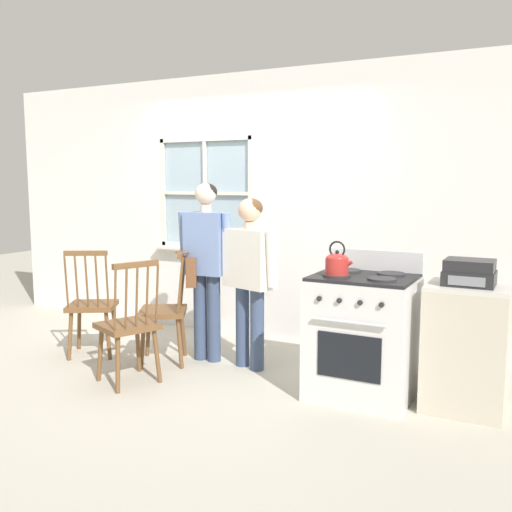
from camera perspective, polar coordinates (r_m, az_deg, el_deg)
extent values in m
plane|color=#B2AD9E|center=(4.95, -8.17, -11.63)|extent=(16.00, 16.00, 0.00)
cube|color=white|center=(7.14, -16.04, 5.10)|extent=(2.09, 0.06, 2.70)
cube|color=white|center=(5.32, 15.12, 4.40)|extent=(3.18, 0.06, 2.70)
cube|color=white|center=(6.25, -4.91, -3.25)|extent=(1.13, 0.06, 0.90)
cube|color=white|center=(6.19, -5.12, 14.64)|extent=(1.13, 0.06, 0.63)
cube|color=silver|center=(6.12, -5.35, 0.63)|extent=(1.19, 0.10, 0.03)
cube|color=#9EB7C6|center=(6.15, -4.97, 6.28)|extent=(1.07, 0.01, 1.11)
cube|color=silver|center=(6.13, -5.12, 6.28)|extent=(0.04, 0.02, 1.17)
cube|color=silver|center=(6.13, -5.12, 6.28)|extent=(1.13, 0.02, 0.04)
cube|color=silver|center=(6.44, -9.26, 6.27)|extent=(0.04, 0.03, 1.17)
cube|color=silver|center=(5.85, -0.57, 6.25)|extent=(0.04, 0.03, 1.17)
cube|color=silver|center=(6.14, -5.18, 11.56)|extent=(1.13, 0.03, 0.04)
cube|color=silver|center=(6.16, -5.06, 1.02)|extent=(1.13, 0.03, 0.04)
cube|color=brown|center=(5.16, -9.29, -5.50)|extent=(0.56, 0.56, 0.04)
cylinder|color=brown|center=(5.40, -10.73, -7.59)|extent=(0.09, 0.06, 0.44)
cylinder|color=brown|center=(5.08, -11.27, -8.59)|extent=(0.06, 0.09, 0.44)
cylinder|color=brown|center=(5.36, -7.31, -7.62)|extent=(0.06, 0.09, 0.44)
cylinder|color=brown|center=(5.04, -7.63, -8.63)|extent=(0.09, 0.06, 0.44)
cylinder|color=brown|center=(5.27, -7.29, -2.41)|extent=(0.07, 0.05, 0.50)
cylinder|color=brown|center=(5.18, -7.37, -2.58)|extent=(0.07, 0.05, 0.50)
cylinder|color=brown|center=(5.09, -7.45, -2.76)|extent=(0.07, 0.05, 0.50)
cylinder|color=brown|center=(5.00, -7.54, -2.95)|extent=(0.07, 0.05, 0.50)
cylinder|color=brown|center=(4.91, -7.62, -3.14)|extent=(0.07, 0.05, 0.50)
cube|color=brown|center=(5.05, -7.50, 0.20)|extent=(0.22, 0.35, 0.04)
cube|color=brown|center=(5.53, -16.06, -4.81)|extent=(0.56, 0.56, 0.04)
cylinder|color=brown|center=(5.70, -13.93, -6.87)|extent=(0.06, 0.09, 0.44)
cylinder|color=brown|center=(5.78, -17.26, -6.80)|extent=(0.09, 0.06, 0.44)
cylinder|color=brown|center=(5.40, -14.58, -7.70)|extent=(0.09, 0.06, 0.44)
cylinder|color=brown|center=(5.48, -18.09, -7.61)|extent=(0.06, 0.09, 0.44)
cylinder|color=brown|center=(5.28, -14.67, -2.57)|extent=(0.05, 0.07, 0.50)
cylinder|color=brown|center=(5.30, -15.63, -2.57)|extent=(0.05, 0.07, 0.50)
cylinder|color=brown|center=(5.32, -16.57, -2.56)|extent=(0.05, 0.07, 0.50)
cylinder|color=brown|center=(5.34, -17.51, -2.56)|extent=(0.05, 0.07, 0.50)
cylinder|color=brown|center=(5.37, -18.44, -2.55)|extent=(0.05, 0.07, 0.50)
cube|color=brown|center=(5.28, -16.68, 0.27)|extent=(0.35, 0.23, 0.04)
cube|color=brown|center=(4.71, -12.72, -6.83)|extent=(0.53, 0.54, 0.04)
cylinder|color=brown|center=(4.99, -11.71, -8.89)|extent=(0.06, 0.09, 0.44)
cylinder|color=brown|center=(4.85, -15.32, -9.49)|extent=(0.09, 0.06, 0.44)
cylinder|color=brown|center=(4.72, -9.88, -9.80)|extent=(0.09, 0.06, 0.44)
cylinder|color=brown|center=(4.57, -13.65, -10.48)|extent=(0.06, 0.09, 0.44)
cylinder|color=brown|center=(4.59, -9.85, -3.93)|extent=(0.07, 0.04, 0.50)
cylinder|color=brown|center=(4.55, -10.83, -4.06)|extent=(0.07, 0.04, 0.50)
cylinder|color=brown|center=(4.51, -11.84, -4.20)|extent=(0.07, 0.04, 0.50)
cylinder|color=brown|center=(4.47, -12.87, -4.33)|extent=(0.07, 0.04, 0.50)
cylinder|color=brown|center=(4.43, -13.91, -4.46)|extent=(0.07, 0.04, 0.50)
cube|color=brown|center=(4.46, -11.93, -0.86)|extent=(0.19, 0.36, 0.04)
cylinder|color=#384766|center=(5.22, -5.58, -6.05)|extent=(0.12, 0.12, 0.79)
cylinder|color=#384766|center=(5.15, -4.24, -6.22)|extent=(0.12, 0.12, 0.79)
cube|color=#6B84B7|center=(5.07, -5.00, 1.27)|extent=(0.37, 0.23, 0.55)
cylinder|color=#6B84B7|center=(5.16, -7.22, 1.59)|extent=(0.08, 0.11, 0.51)
cylinder|color=#6B84B7|center=(4.94, -2.91, 1.39)|extent=(0.08, 0.11, 0.51)
cylinder|color=beige|center=(5.04, -5.04, 4.78)|extent=(0.10, 0.10, 0.07)
sphere|color=beige|center=(5.04, -5.06, 6.22)|extent=(0.19, 0.19, 0.19)
ellipsoid|color=black|center=(5.05, -4.98, 6.41)|extent=(0.19, 0.19, 0.15)
cylinder|color=#384766|center=(5.03, -1.35, -7.00)|extent=(0.12, 0.12, 0.71)
cylinder|color=#384766|center=(4.91, 0.12, -7.36)|extent=(0.12, 0.12, 0.71)
cube|color=white|center=(4.85, -0.64, -0.23)|extent=(0.50, 0.33, 0.50)
cylinder|color=white|center=(5.02, -2.97, 0.26)|extent=(0.10, 0.13, 0.46)
cylinder|color=white|center=(4.65, 1.54, -0.32)|extent=(0.10, 0.13, 0.46)
cylinder|color=beige|center=(4.82, -0.64, 3.07)|extent=(0.10, 0.10, 0.06)
sphere|color=beige|center=(4.81, -0.64, 4.61)|extent=(0.20, 0.20, 0.20)
ellipsoid|color=brown|center=(4.82, -0.52, 4.83)|extent=(0.20, 0.20, 0.16)
cube|color=silver|center=(4.37, 10.60, -8.08)|extent=(0.74, 0.64, 0.90)
cube|color=black|center=(4.27, 10.75, -2.10)|extent=(0.73, 0.61, 0.02)
cylinder|color=#2D2D30|center=(4.20, 8.07, -1.96)|extent=(0.20, 0.20, 0.02)
cylinder|color=#2D2D30|center=(4.10, 12.48, -2.29)|extent=(0.20, 0.20, 0.02)
cylinder|color=#2D2D30|center=(4.44, 9.16, -1.47)|extent=(0.20, 0.20, 0.02)
cylinder|color=#2D2D30|center=(4.35, 13.35, -1.76)|extent=(0.20, 0.20, 0.02)
cube|color=silver|center=(4.53, 11.82, -0.40)|extent=(0.74, 0.06, 0.16)
cube|color=black|center=(4.09, 9.25, -9.94)|extent=(0.46, 0.01, 0.32)
cylinder|color=silver|center=(4.00, 9.23, -6.58)|extent=(0.52, 0.02, 0.02)
cylinder|color=#232326|center=(4.06, 6.34, -4.25)|extent=(0.04, 0.02, 0.04)
cylinder|color=#232326|center=(4.01, 8.32, -4.43)|extent=(0.04, 0.02, 0.04)
cylinder|color=#232326|center=(3.96, 10.36, -4.61)|extent=(0.04, 0.02, 0.04)
cylinder|color=#232326|center=(3.92, 12.44, -4.79)|extent=(0.04, 0.02, 0.04)
cylinder|color=red|center=(4.19, 8.09, -1.03)|extent=(0.17, 0.17, 0.12)
ellipsoid|color=red|center=(4.18, 8.10, -0.21)|extent=(0.16, 0.16, 0.07)
sphere|color=black|center=(4.17, 8.11, 0.40)|extent=(0.03, 0.03, 0.03)
cylinder|color=red|center=(4.16, 9.14, -0.86)|extent=(0.08, 0.03, 0.07)
torus|color=black|center=(4.17, 8.12, 0.67)|extent=(0.12, 0.01, 0.12)
cylinder|color=#42474C|center=(6.03, -4.27, 1.12)|extent=(0.11, 0.11, 0.09)
cylinder|color=#33261C|center=(6.02, -4.27, 1.48)|extent=(0.10, 0.10, 0.01)
cone|color=#2D7038|center=(6.01, -4.12, 2.23)|extent=(0.05, 0.04, 0.15)
cone|color=#2D7038|center=(6.04, -4.25, 1.87)|extent=(0.04, 0.05, 0.07)
cone|color=#2D7038|center=(6.02, -4.44, 2.25)|extent=(0.08, 0.05, 0.15)
cone|color=#2D7038|center=(6.00, -4.30, 1.83)|extent=(0.04, 0.04, 0.07)
cube|color=brown|center=(5.06, -6.46, -1.53)|extent=(0.19, 0.24, 0.26)
torus|color=brown|center=(5.05, -7.39, 0.37)|extent=(0.17, 0.17, 0.01)
cube|color=beige|center=(4.34, 20.25, -8.76)|extent=(0.55, 0.50, 0.87)
cube|color=beige|center=(4.24, 20.53, -2.90)|extent=(0.55, 0.50, 0.03)
cube|color=#232326|center=(4.21, 20.54, -2.08)|extent=(0.34, 0.28, 0.10)
cube|color=#232326|center=(4.19, 20.59, -0.87)|extent=(0.32, 0.27, 0.08)
cube|color=gray|center=(4.07, 20.29, -2.39)|extent=(0.24, 0.01, 0.06)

